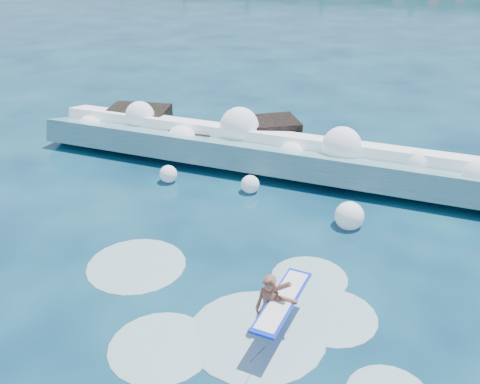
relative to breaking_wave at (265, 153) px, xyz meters
The scene contains 6 objects.
ground 6.61m from the breaking_wave, 96.06° to the right, with size 200.00×200.00×0.00m, color #082340.
breaking_wave is the anchor object (origin of this frame).
rock_cluster 3.61m from the breaking_wave, 159.94° to the left, with size 8.38×3.44×1.43m.
surfer_with_board 8.95m from the breaking_wave, 70.21° to the right, with size 0.96×2.89×1.72m.
wave_spray 0.44m from the breaking_wave, 110.21° to the right, with size 15.39×5.03×2.01m.
surf_foam 8.42m from the breaking_wave, 76.04° to the right, with size 8.84×5.64×0.15m.
Camera 1 is at (6.37, -10.57, 7.98)m, focal length 40.00 mm.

